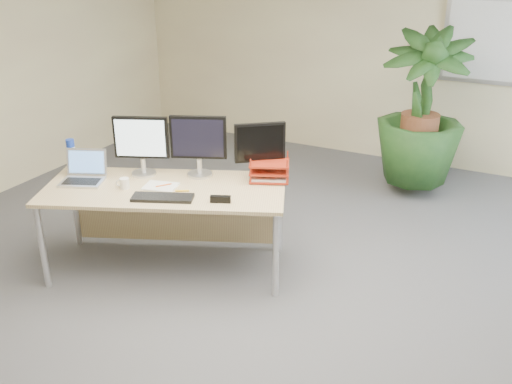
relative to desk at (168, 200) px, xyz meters
The scene contains 17 objects.
floor 1.24m from the desk, 30.78° to the right, with size 8.00×8.00×0.00m, color #4A4A4F.
back_wall 3.65m from the desk, 74.70° to the left, with size 7.00×0.04×2.70m, color tan.
whiteboard 4.14m from the desk, 57.84° to the left, with size 1.30×0.04×0.95m.
desk is the anchor object (origin of this frame).
floor_plant 2.89m from the desk, 58.24° to the left, with size 0.84×0.84×1.50m, color #173C15.
monitor_left 0.53m from the desk, 169.09° to the left, with size 0.43×0.21×0.50m.
monitor_right 0.54m from the desk, 57.18° to the left, with size 0.44×0.22×0.52m.
monitor_dark 0.88m from the desk, 35.27° to the left, with size 0.36×0.29×0.47m.
laptop 0.72m from the desk, 156.74° to the right, with size 0.42×0.40×0.24m.
keyboard 0.38m from the desk, 60.75° to the right, with size 0.47×0.16×0.03m, color black.
coffee_mug 0.40m from the desk, 132.07° to the right, with size 0.11×0.08×0.08m.
spiral_notebook 0.19m from the desk, 84.06° to the right, with size 0.26×0.20×0.01m, color silver.
orange_pen 0.20m from the desk, 70.56° to the right, with size 0.01×0.01×0.13m, color orange.
yellow_highlighter 0.29m from the desk, 25.87° to the right, with size 0.01×0.01×0.11m, color yellow.
water_bottle 0.91m from the desk, 168.48° to the right, with size 0.08×0.08×0.29m.
letter_tray 0.87m from the desk, 30.27° to the left, with size 0.39×0.35×0.15m.
stapler 0.63m from the desk, 13.81° to the right, with size 0.16×0.04×0.05m, color black.
Camera 1 is at (1.66, -2.96, 2.53)m, focal length 40.00 mm.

